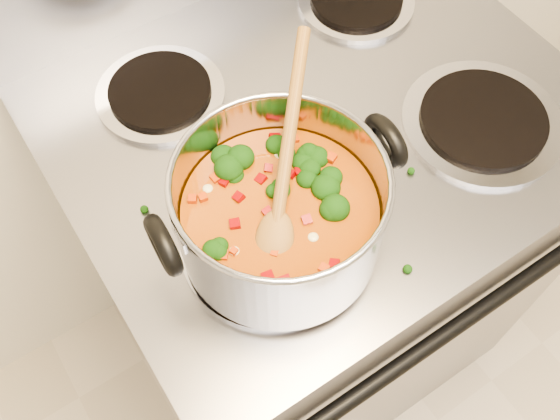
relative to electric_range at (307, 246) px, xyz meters
name	(u,v)px	position (x,y,z in m)	size (l,w,h in m)	color
electric_range	(307,246)	(0.00, 0.00, 0.00)	(0.80, 0.72, 1.08)	gray
stockpot	(280,214)	(-0.18, -0.16, 0.53)	(0.32, 0.26, 0.16)	#A9A9B1
wooden_spoon	(282,184)	(-0.17, -0.15, 0.57)	(0.22, 0.24, 0.13)	brown
cooktop_crumbs	(159,232)	(-0.30, -0.06, 0.46)	(0.07, 0.21, 0.01)	black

